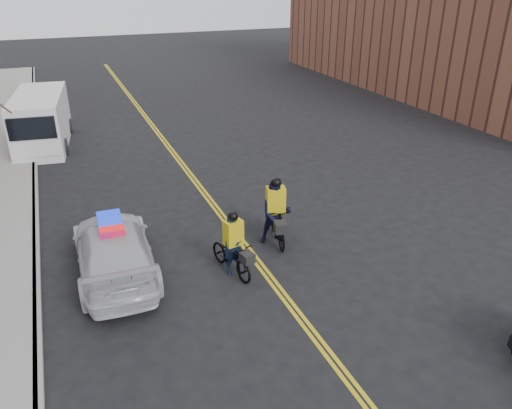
{
  "coord_description": "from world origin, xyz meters",
  "views": [
    {
      "loc": [
        -4.75,
        -9.84,
        7.78
      ],
      "look_at": [
        0.42,
        2.85,
        1.3
      ],
      "focal_mm": 35.0,
      "sensor_mm": 36.0,
      "label": 1
    }
  ],
  "objects": [
    {
      "name": "ground",
      "position": [
        0.0,
        0.0,
        0.0
      ],
      "size": [
        120.0,
        120.0,
        0.0
      ],
      "primitive_type": "plane",
      "color": "black",
      "rests_on": "ground"
    },
    {
      "name": "cyclist_far",
      "position": [
        0.99,
        2.67,
        0.85
      ],
      "size": [
        1.1,
        2.21,
        2.16
      ],
      "rotation": [
        0.0,
        0.0,
        -0.22
      ],
      "color": "black",
      "rests_on": "ground"
    },
    {
      "name": "cargo_van",
      "position": [
        -5.51,
        15.46,
        1.21
      ],
      "size": [
        2.82,
        6.1,
        2.47
      ],
      "rotation": [
        0.0,
        0.0,
        -0.12
      ],
      "color": "white",
      "rests_on": "ground"
    },
    {
      "name": "center_line_left",
      "position": [
        -0.08,
        8.0,
        0.01
      ],
      "size": [
        0.1,
        60.0,
        0.01
      ],
      "primitive_type": "cube",
      "color": "gold",
      "rests_on": "ground"
    },
    {
      "name": "center_line_right",
      "position": [
        0.08,
        8.0,
        0.01
      ],
      "size": [
        0.1,
        60.0,
        0.01
      ],
      "primitive_type": "cube",
      "color": "gold",
      "rests_on": "ground"
    },
    {
      "name": "curb",
      "position": [
        -6.0,
        8.0,
        0.07
      ],
      "size": [
        0.2,
        60.0,
        0.15
      ],
      "primitive_type": "cube",
      "color": "gray",
      "rests_on": "ground"
    },
    {
      "name": "police_cruiser",
      "position": [
        -3.89,
        2.74,
        0.75
      ],
      "size": [
        2.23,
        5.15,
        1.64
      ],
      "rotation": [
        0.0,
        0.0,
        3.11
      ],
      "color": "silver",
      "rests_on": "ground"
    },
    {
      "name": "building_across",
      "position": [
        22.0,
        18.0,
        5.5
      ],
      "size": [
        12.0,
        30.0,
        11.0
      ],
      "primitive_type": "cube",
      "color": "brown",
      "rests_on": "ground"
    },
    {
      "name": "cyclist_near",
      "position": [
        -0.8,
        1.51,
        0.66
      ],
      "size": [
        1.09,
        2.03,
        1.89
      ],
      "rotation": [
        0.0,
        0.0,
        0.23
      ],
      "color": "black",
      "rests_on": "ground"
    }
  ]
}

